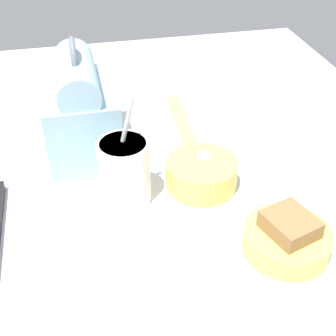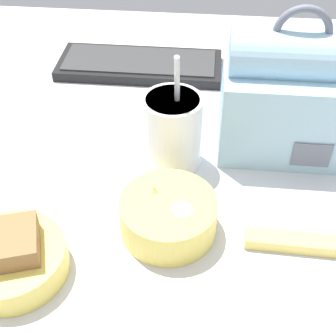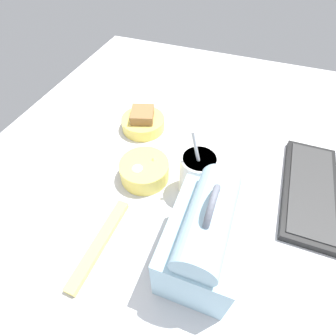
{
  "view_description": "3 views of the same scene",
  "coord_description": "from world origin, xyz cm",
  "px_view_note": "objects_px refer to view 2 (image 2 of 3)",
  "views": [
    {
      "loc": [
        -57.85,
        10.02,
        51.64
      ],
      "look_at": [
        1.33,
        -2.99,
        7.0
      ],
      "focal_mm": 50.0,
      "sensor_mm": 36.0,
      "label": 1
    },
    {
      "loc": [
        5.58,
        -47.12,
        47.12
      ],
      "look_at": [
        1.33,
        -2.99,
        7.0
      ],
      "focal_mm": 50.0,
      "sensor_mm": 36.0,
      "label": 2
    },
    {
      "loc": [
        38.69,
        10.71,
        52.81
      ],
      "look_at": [
        1.33,
        -2.99,
        7.0
      ],
      "focal_mm": 28.0,
      "sensor_mm": 36.0,
      "label": 3
    }
  ],
  "objects_px": {
    "keyboard": "(140,65)",
    "bento_bowl_snacks": "(168,215)",
    "soup_cup": "(172,130)",
    "lunch_bag": "(289,97)",
    "bento_bowl_sandwich": "(12,258)",
    "chopstick_case": "(332,246)"
  },
  "relations": [
    {
      "from": "keyboard",
      "to": "lunch_bag",
      "type": "xyz_separation_m",
      "value": [
        0.24,
        -0.2,
        0.07
      ]
    },
    {
      "from": "bento_bowl_snacks",
      "to": "chopstick_case",
      "type": "distance_m",
      "value": 0.2
    },
    {
      "from": "lunch_bag",
      "to": "chopstick_case",
      "type": "relative_size",
      "value": 1.05
    },
    {
      "from": "keyboard",
      "to": "bento_bowl_snacks",
      "type": "bearing_deg",
      "value": -76.82
    },
    {
      "from": "lunch_bag",
      "to": "chopstick_case",
      "type": "xyz_separation_m",
      "value": [
        0.04,
        -0.2,
        -0.08
      ]
    },
    {
      "from": "soup_cup",
      "to": "chopstick_case",
      "type": "distance_m",
      "value": 0.25
    },
    {
      "from": "keyboard",
      "to": "lunch_bag",
      "type": "height_order",
      "value": "lunch_bag"
    },
    {
      "from": "bento_bowl_snacks",
      "to": "chopstick_case",
      "type": "relative_size",
      "value": 0.58
    },
    {
      "from": "bento_bowl_sandwich",
      "to": "lunch_bag",
      "type": "bearing_deg",
      "value": 39.16
    },
    {
      "from": "bento_bowl_sandwich",
      "to": "chopstick_case",
      "type": "height_order",
      "value": "bento_bowl_sandwich"
    },
    {
      "from": "keyboard",
      "to": "bento_bowl_snacks",
      "type": "distance_m",
      "value": 0.39
    },
    {
      "from": "lunch_bag",
      "to": "soup_cup",
      "type": "relative_size",
      "value": 1.2
    },
    {
      "from": "bento_bowl_sandwich",
      "to": "keyboard",
      "type": "bearing_deg",
      "value": 80.2
    },
    {
      "from": "chopstick_case",
      "to": "bento_bowl_sandwich",
      "type": "bearing_deg",
      "value": -170.11
    },
    {
      "from": "lunch_bag",
      "to": "chopstick_case",
      "type": "height_order",
      "value": "lunch_bag"
    },
    {
      "from": "bento_bowl_sandwich",
      "to": "chopstick_case",
      "type": "xyz_separation_m",
      "value": [
        0.37,
        0.06,
        -0.02
      ]
    },
    {
      "from": "lunch_bag",
      "to": "soup_cup",
      "type": "distance_m",
      "value": 0.17
    },
    {
      "from": "soup_cup",
      "to": "bento_bowl_snacks",
      "type": "distance_m",
      "value": 0.13
    },
    {
      "from": "keyboard",
      "to": "chopstick_case",
      "type": "xyz_separation_m",
      "value": [
        0.29,
        -0.4,
        -0.0
      ]
    },
    {
      "from": "soup_cup",
      "to": "bento_bowl_snacks",
      "type": "xyz_separation_m",
      "value": [
        0.01,
        -0.13,
        -0.03
      ]
    },
    {
      "from": "lunch_bag",
      "to": "bento_bowl_snacks",
      "type": "height_order",
      "value": "lunch_bag"
    },
    {
      "from": "lunch_bag",
      "to": "keyboard",
      "type": "bearing_deg",
      "value": 140.63
    }
  ]
}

